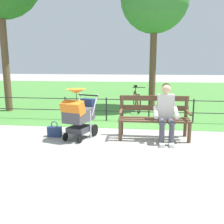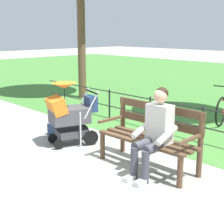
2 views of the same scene
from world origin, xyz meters
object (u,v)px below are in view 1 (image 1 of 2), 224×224
at_px(handbag, 55,131).
at_px(bicycle, 137,100).
at_px(park_bench, 154,115).
at_px(stroller, 79,113).
at_px(person_on_bench, 166,111).

xyz_separation_m(handbag, bicycle, (-1.84, -3.53, 0.24)).
distance_m(park_bench, handbag, 2.35).
relative_size(stroller, handbag, 3.11).
distance_m(person_on_bench, handbag, 2.61).
bearing_deg(stroller, bicycle, -108.84).
bearing_deg(handbag, bicycle, -117.58).
bearing_deg(stroller, handbag, -7.57).
height_order(park_bench, bicycle, park_bench).
bearing_deg(bicycle, handbag, 62.42).
distance_m(park_bench, person_on_bench, 0.36).
height_order(handbag, bicycle, bicycle).
xyz_separation_m(person_on_bench, stroller, (1.94, 0.06, -0.08)).
relative_size(person_on_bench, bicycle, 0.78).
bearing_deg(person_on_bench, park_bench, -42.37).
xyz_separation_m(park_bench, handbag, (2.30, 0.20, -0.40)).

